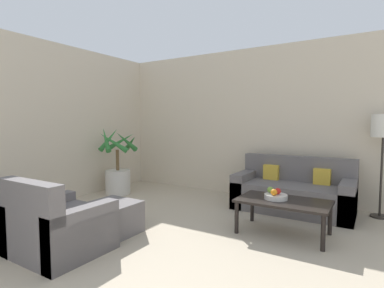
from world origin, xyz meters
TOP-DOWN VIEW (x-y plane):
  - wall_back at (0.00, 6.49)m, footprint 8.38×0.06m
  - potted_palm at (-2.92, 5.29)m, footprint 0.79×0.80m
  - sofa_loveseat at (0.18, 5.91)m, footprint 1.73×0.80m
  - floor_lamp at (1.32, 6.22)m, footprint 0.32×0.32m
  - coffee_table at (0.31, 4.85)m, footprint 1.07×0.63m
  - fruit_bowl at (0.22, 4.85)m, footprint 0.28×0.28m
  - apple_red at (0.24, 4.87)m, footprint 0.08×0.08m
  - apple_green at (0.14, 4.89)m, footprint 0.08×0.08m
  - orange_fruit at (0.22, 4.78)m, footprint 0.08×0.08m
  - armchair at (-1.54, 3.08)m, footprint 0.88×0.81m
  - ottoman at (-1.47, 3.82)m, footprint 0.57×0.45m

SIDE VIEW (x-z plane):
  - ottoman at x=-1.47m, z-range 0.00..0.39m
  - armchair at x=-1.54m, z-range -0.13..0.68m
  - sofa_loveseat at x=0.18m, z-range -0.13..0.69m
  - coffee_table at x=0.31m, z-range 0.16..0.58m
  - potted_palm at x=-2.92m, z-range -0.21..1.08m
  - fruit_bowl at x=0.22m, z-range 0.42..0.48m
  - apple_green at x=0.14m, z-range 0.48..0.56m
  - apple_red at x=0.24m, z-range 0.48..0.56m
  - orange_fruit at x=0.22m, z-range 0.48..0.56m
  - floor_lamp at x=1.32m, z-range 0.50..1.98m
  - wall_back at x=0.00m, z-range 0.00..2.70m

